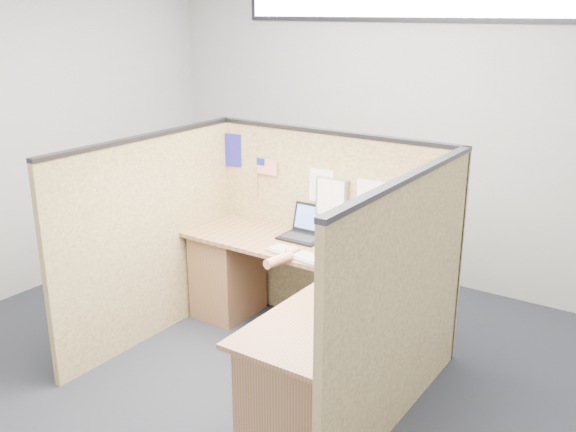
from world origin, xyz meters
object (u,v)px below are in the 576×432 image
Objects in this scene: keyboard at (296,254)px; l_desk at (298,316)px; laptop at (306,230)px; mouse at (292,253)px.

l_desk is at bearing -44.99° from keyboard.
l_desk is 0.76m from laptop.
laptop is at bearing 120.28° from keyboard.
mouse is at bearing -172.78° from keyboard.
keyboard is 0.03m from mouse.
mouse reaches higher than keyboard.
l_desk is 19.45× the size of mouse.
laptop is 3.17× the size of mouse.
mouse is (-0.18, 0.19, 0.36)m from l_desk.
l_desk is 4.21× the size of keyboard.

